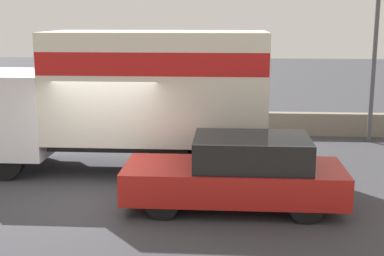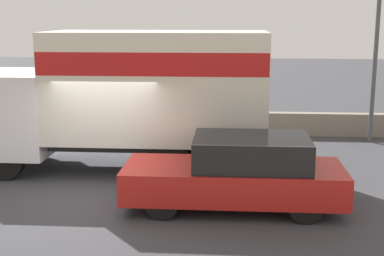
# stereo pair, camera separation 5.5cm
# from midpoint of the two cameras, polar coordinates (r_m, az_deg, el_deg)

# --- Properties ---
(ground_plane) EXTENTS (80.00, 80.00, 0.00)m
(ground_plane) POSITION_cam_midpoint_polar(r_m,az_deg,el_deg) (12.37, -10.15, -7.22)
(ground_plane) COLOR #38383D
(stone_wall_backdrop) EXTENTS (60.00, 0.35, 0.77)m
(stone_wall_backdrop) POSITION_cam_midpoint_polar(r_m,az_deg,el_deg) (18.66, -5.21, 0.67)
(stone_wall_backdrop) COLOR gray
(stone_wall_backdrop) RESTS_ON ground_plane
(street_lamp) EXTENTS (0.56, 0.28, 6.84)m
(street_lamp) POSITION_cam_midpoint_polar(r_m,az_deg,el_deg) (17.84, 19.06, 11.14)
(street_lamp) COLOR #4C4C51
(street_lamp) RESTS_ON ground_plane
(box_truck) EXTENTS (7.52, 2.48, 3.63)m
(box_truck) POSITION_cam_midpoint_polar(r_m,az_deg,el_deg) (13.83, -6.71, 3.90)
(box_truck) COLOR silver
(box_truck) RESTS_ON ground_plane
(car_hatchback) EXTENTS (4.60, 1.79, 1.55)m
(car_hatchback) POSITION_cam_midpoint_polar(r_m,az_deg,el_deg) (11.32, 4.87, -4.78)
(car_hatchback) COLOR #B21E19
(car_hatchback) RESTS_ON ground_plane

